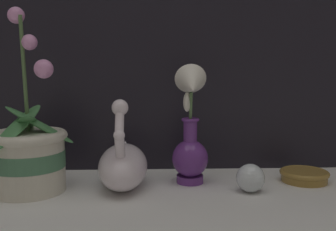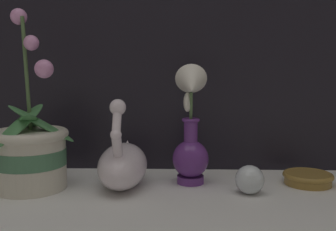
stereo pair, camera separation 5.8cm
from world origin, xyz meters
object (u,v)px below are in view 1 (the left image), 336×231
blue_vase (190,136)px  swan_figurine (123,164)px  orchid_potted_plant (28,153)px  glass_sphere (250,178)px  amber_dish (304,175)px

blue_vase → swan_figurine: bearing=-171.2°
orchid_potted_plant → glass_sphere: size_ratio=6.37×
orchid_potted_plant → swan_figurine: orchid_potted_plant is taller
swan_figurine → blue_vase: blue_vase is taller
swan_figurine → amber_dish: 0.42m
blue_vase → amber_dish: bearing=1.4°
blue_vase → amber_dish: (0.27, 0.01, -0.10)m
blue_vase → glass_sphere: bearing=-28.1°
swan_figurine → amber_dish: bearing=4.1°
glass_sphere → amber_dish: (0.14, 0.07, -0.01)m
orchid_potted_plant → blue_vase: size_ratio=1.42×
orchid_potted_plant → amber_dish: bearing=4.6°
blue_vase → amber_dish: 0.28m
swan_figurine → orchid_potted_plant: bearing=-174.3°
swan_figurine → amber_dish: (0.42, 0.03, -0.04)m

